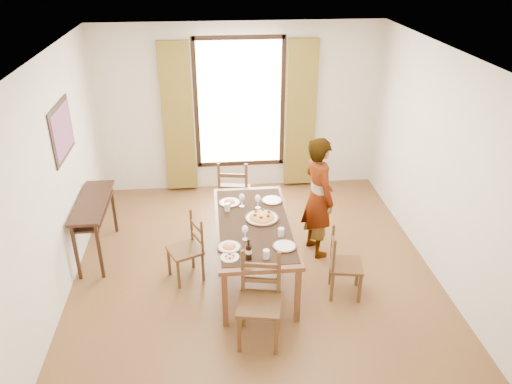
{
  "coord_description": "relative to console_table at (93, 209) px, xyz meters",
  "views": [
    {
      "loc": [
        -0.49,
        -5.19,
        3.79
      ],
      "look_at": [
        0.04,
        0.25,
        1.0
      ],
      "focal_mm": 35.0,
      "sensor_mm": 36.0,
      "label": 1
    }
  ],
  "objects": [
    {
      "name": "wine_glass_b",
      "position": [
        2.1,
        -0.32,
        0.16
      ],
      "size": [
        0.08,
        0.08,
        0.18
      ],
      "primitive_type": null,
      "color": "white",
      "rests_on": "dining_table"
    },
    {
      "name": "tumbler_b",
      "position": [
        1.71,
        -0.35,
        0.12
      ],
      "size": [
        0.07,
        0.07,
        0.1
      ],
      "primitive_type": "cylinder",
      "color": "silver",
      "rests_on": "dining_table"
    },
    {
      "name": "wine_glass_a",
      "position": [
        1.88,
        -1.04,
        0.16
      ],
      "size": [
        0.08,
        0.08,
        0.18
      ],
      "primitive_type": null,
      "color": "white",
      "rests_on": "dining_table"
    },
    {
      "name": "caprese_plate",
      "position": [
        1.69,
        -1.39,
        0.09
      ],
      "size": [
        0.2,
        0.2,
        0.04
      ],
      "primitive_type": null,
      "color": "silver",
      "rests_on": "dining_table"
    },
    {
      "name": "console_table",
      "position": [
        0.0,
        0.0,
        0.0
      ],
      "size": [
        0.38,
        1.2,
        0.8
      ],
      "color": "#311D10",
      "rests_on": "ground"
    },
    {
      "name": "dining_table",
      "position": [
        2.01,
        -0.68,
        0.01
      ],
      "size": [
        0.9,
        1.92,
        0.76
      ],
      "color": "brown",
      "rests_on": "ground"
    },
    {
      "name": "plate_se",
      "position": [
        2.3,
        -1.23,
        0.1
      ],
      "size": [
        0.27,
        0.27,
        0.05
      ],
      "primitive_type": null,
      "color": "silver",
      "rests_on": "dining_table"
    },
    {
      "name": "chair_east",
      "position": [
        3.02,
        -1.14,
        -0.3
      ],
      "size": [
        0.43,
        0.43,
        0.84
      ],
      "rotation": [
        0.0,
        0.0,
        1.38
      ],
      "color": "brown",
      "rests_on": "ground"
    },
    {
      "name": "ground",
      "position": [
        2.03,
        -0.6,
        -0.68
      ],
      "size": [
        5.0,
        5.0,
        0.0
      ],
      "primitive_type": "plane",
      "color": "#462416",
      "rests_on": "ground"
    },
    {
      "name": "wine_glass_c",
      "position": [
        1.9,
        -0.26,
        0.16
      ],
      "size": [
        0.08,
        0.08,
        0.18
      ],
      "primitive_type": null,
      "color": "white",
      "rests_on": "dining_table"
    },
    {
      "name": "man",
      "position": [
        2.89,
        -0.22,
        0.13
      ],
      "size": [
        0.8,
        0.7,
        1.63
      ],
      "primitive_type": "imported",
      "rotation": [
        0.0,
        0.0,
        1.84
      ],
      "color": "gray",
      "rests_on": "ground"
    },
    {
      "name": "chair_north",
      "position": [
        1.85,
        0.67,
        -0.21
      ],
      "size": [
        0.51,
        0.51,
        1.01
      ],
      "rotation": [
        0.0,
        0.0,
        2.99
      ],
      "color": "brown",
      "rests_on": "ground"
    },
    {
      "name": "plate_nw",
      "position": [
        1.75,
        -0.16,
        0.1
      ],
      "size": [
        0.27,
        0.27,
        0.05
      ],
      "primitive_type": null,
      "color": "silver",
      "rests_on": "dining_table"
    },
    {
      "name": "wine_bottle",
      "position": [
        1.89,
        -1.43,
        0.2
      ],
      "size": [
        0.07,
        0.07,
        0.25
      ],
      "primitive_type": null,
      "color": "black",
      "rests_on": "dining_table"
    },
    {
      "name": "plate_ne",
      "position": [
        2.3,
        -0.16,
        0.1
      ],
      "size": [
        0.27,
        0.27,
        0.05
      ],
      "primitive_type": null,
      "color": "silver",
      "rests_on": "dining_table"
    },
    {
      "name": "room_shell",
      "position": [
        2.03,
        -0.47,
        0.86
      ],
      "size": [
        4.6,
        5.1,
        2.74
      ],
      "color": "silver",
      "rests_on": "ground"
    },
    {
      "name": "pasta_platter",
      "position": [
        2.12,
        -0.6,
        0.12
      ],
      "size": [
        0.4,
        0.4,
        0.1
      ],
      "primitive_type": null,
      "color": "#B75417",
      "rests_on": "dining_table"
    },
    {
      "name": "plate_sw",
      "position": [
        1.7,
        -1.19,
        0.1
      ],
      "size": [
        0.27,
        0.27,
        0.05
      ],
      "primitive_type": null,
      "color": "silver",
      "rests_on": "dining_table"
    },
    {
      "name": "chair_west",
      "position": [
        1.2,
        -0.64,
        -0.29
      ],
      "size": [
        0.49,
        0.49,
        0.84
      ],
      "rotation": [
        0.0,
        0.0,
        -1.15
      ],
      "color": "brown",
      "rests_on": "ground"
    },
    {
      "name": "tumbler_c",
      "position": [
        2.08,
        -1.43,
        0.12
      ],
      "size": [
        0.07,
        0.07,
        0.1
      ],
      "primitive_type": "cylinder",
      "color": "silver",
      "rests_on": "dining_table"
    },
    {
      "name": "tumbler_a",
      "position": [
        2.3,
        -1.0,
        0.12
      ],
      "size": [
        0.07,
        0.07,
        0.1
      ],
      "primitive_type": "cylinder",
      "color": "silver",
      "rests_on": "dining_table"
    },
    {
      "name": "chair_south",
      "position": [
        1.97,
        -1.79,
        -0.23
      ],
      "size": [
        0.51,
        0.51,
        0.98
      ],
      "rotation": [
        0.0,
        0.0,
        -0.19
      ],
      "color": "brown",
      "rests_on": "ground"
    }
  ]
}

